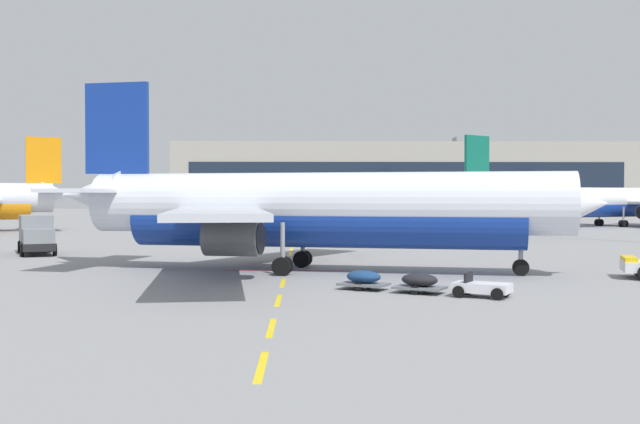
{
  "coord_description": "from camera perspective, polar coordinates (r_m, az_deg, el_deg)",
  "views": [
    {
      "loc": [
        19.23,
        -26.28,
        4.81
      ],
      "look_at": [
        20.25,
        26.73,
        3.61
      ],
      "focal_mm": 42.93,
      "sensor_mm": 36.0,
      "label": 1
    }
  ],
  "objects": [
    {
      "name": "terminal_satellite",
      "position": [
        169.67,
        6.08,
        2.35
      ],
      "size": [
        98.23,
        21.0,
        17.49
      ],
      "color": "#9E998E",
      "rests_on": "ground"
    },
    {
      "name": "ground",
      "position": [
        69.62,
        16.28,
        -2.72
      ],
      "size": [
        400.0,
        400.0,
        0.0
      ],
      "primitive_type": "plane",
      "color": "gray"
    },
    {
      "name": "catering_truck",
      "position": [
        66.09,
        -20.38,
        -1.53
      ],
      "size": [
        4.92,
        7.38,
        3.14
      ],
      "color": "black",
      "rests_on": "ground"
    },
    {
      "name": "airliner_mid_left",
      "position": [
        91.76,
        6.06,
        0.82
      ],
      "size": [
        32.21,
        29.85,
        12.53
      ],
      "color": "silver",
      "rests_on": "ground"
    },
    {
      "name": "airliner_far_right",
      "position": [
        122.9,
        20.43,
        0.72
      ],
      "size": [
        32.08,
        30.68,
        11.59
      ],
      "color": "white",
      "rests_on": "ground"
    },
    {
      "name": "baggage_train",
      "position": [
        37.72,
        7.48,
        -5.24
      ],
      "size": [
        8.22,
        5.46,
        1.14
      ],
      "color": "silver",
      "rests_on": "ground"
    },
    {
      "name": "apron_paint_markings",
      "position": [
        64.09,
        -2.2,
        -3.0
      ],
      "size": [
        8.0,
        95.7,
        0.01
      ],
      "color": "yellow",
      "rests_on": "ground"
    },
    {
      "name": "airliner_foreground",
      "position": [
        47.78,
        -0.37,
        0.26
      ],
      "size": [
        34.53,
        33.72,
        12.2
      ],
      "color": "silver",
      "rests_on": "ground"
    }
  ]
}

